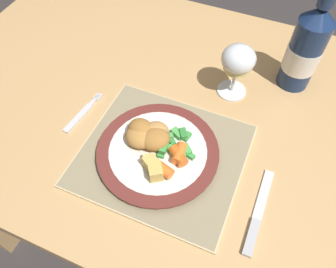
% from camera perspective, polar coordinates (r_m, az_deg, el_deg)
% --- Properties ---
extents(ground_plane, '(6.00, 6.00, 0.00)m').
position_cam_1_polar(ground_plane, '(1.41, 2.74, -15.35)').
color(ground_plane, '#383333').
extents(dining_table, '(1.33, 0.81, 0.74)m').
position_cam_1_polar(dining_table, '(0.84, 4.45, 0.15)').
color(dining_table, tan).
rests_on(dining_table, ground).
extents(placemat, '(0.33, 0.30, 0.01)m').
position_cam_1_polar(placemat, '(0.68, -0.99, -3.67)').
color(placemat, '#CCB789').
rests_on(placemat, dining_table).
extents(dinner_plate, '(0.25, 0.25, 0.02)m').
position_cam_1_polar(dinner_plate, '(0.67, -1.75, -3.22)').
color(dinner_plate, white).
rests_on(dinner_plate, placemat).
extents(breaded_croquettes, '(0.11, 0.09, 0.04)m').
position_cam_1_polar(breaded_croquettes, '(0.66, -3.54, -0.12)').
color(breaded_croquettes, '#A87033').
rests_on(breaded_croquettes, dinner_plate).
extents(green_beans_pile, '(0.09, 0.08, 0.02)m').
position_cam_1_polar(green_beans_pile, '(0.66, 1.18, -1.88)').
color(green_beans_pile, green).
rests_on(green_beans_pile, dinner_plate).
extents(glazed_carrots, '(0.06, 0.08, 0.02)m').
position_cam_1_polar(glazed_carrots, '(0.64, 1.11, -4.42)').
color(glazed_carrots, orange).
rests_on(glazed_carrots, dinner_plate).
extents(fork, '(0.03, 0.13, 0.01)m').
position_cam_1_polar(fork, '(0.77, -14.92, 3.23)').
color(fork, silver).
rests_on(fork, dining_table).
extents(table_knife, '(0.02, 0.18, 0.01)m').
position_cam_1_polar(table_knife, '(0.64, 15.20, -13.98)').
color(table_knife, silver).
rests_on(table_knife, dining_table).
extents(wine_glass, '(0.08, 0.08, 0.13)m').
position_cam_1_polar(wine_glass, '(0.75, 12.10, 12.23)').
color(wine_glass, silver).
rests_on(wine_glass, dining_table).
extents(bottle, '(0.08, 0.08, 0.28)m').
position_cam_1_polar(bottle, '(0.81, 22.87, 13.61)').
color(bottle, navy).
rests_on(bottle, dining_table).
extents(roast_potatoes, '(0.06, 0.05, 0.03)m').
position_cam_1_polar(roast_potatoes, '(0.63, -2.69, -5.75)').
color(roast_potatoes, '#DBB256').
rests_on(roast_potatoes, dinner_plate).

